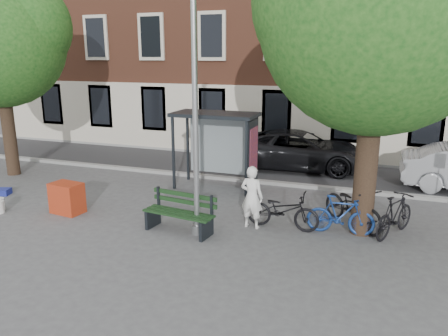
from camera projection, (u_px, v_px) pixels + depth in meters
ground at (197, 234)px, 11.34m from camera, size 90.00×90.00×0.00m
road at (264, 169)px, 17.72m from camera, size 40.00×4.00×0.01m
curb_near at (251, 181)px, 15.88m from camera, size 40.00×0.25×0.12m
curb_far at (276, 157)px, 19.53m from camera, size 40.00×0.25×0.12m
building_row at (298, 2)px, 21.43m from camera, size 30.00×8.00×14.00m
lamppost at (195, 128)px, 10.63m from camera, size 0.28×0.35×6.11m
tree_right at (380, 4)px, 9.88m from camera, size 5.76×5.60×8.20m
bus_shelter at (227, 133)px, 14.79m from camera, size 2.85×1.45×2.62m
painter at (252, 197)px, 11.56m from camera, size 0.66×0.48×1.70m
bench at (180, 215)px, 11.39m from camera, size 2.00×0.89×1.00m
bike_a at (283, 210)px, 11.56m from camera, size 1.99×0.77×1.03m
bike_b at (340, 215)px, 11.20m from camera, size 1.74×0.56×1.04m
bike_c at (353, 207)px, 11.69m from camera, size 2.06×2.04×1.13m
bike_d at (395, 215)px, 11.10m from camera, size 1.32×1.87×1.11m
car_dark at (299, 150)px, 17.63m from camera, size 5.73×2.92×1.55m
red_stand at (67, 198)px, 12.75m from camera, size 0.97×0.71×0.90m
blue_crate at (1, 192)px, 14.47m from camera, size 0.65×0.55×0.20m
bucket_a at (0, 204)px, 13.04m from camera, size 0.28×0.28×0.36m
bucket_c at (54, 195)px, 13.84m from camera, size 0.33×0.33×0.36m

